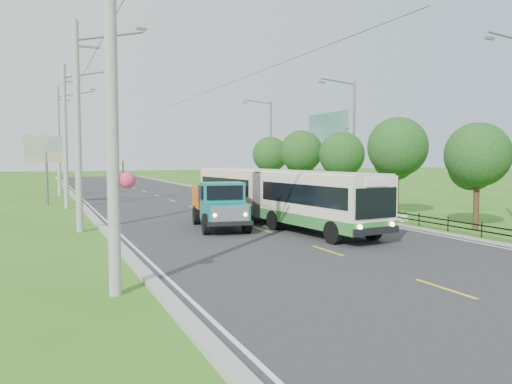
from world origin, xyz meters
TOP-DOWN VIEW (x-y plane):
  - ground at (0.00, 0.00)m, footprint 240.00×240.00m
  - road at (0.00, 20.00)m, footprint 14.00×120.00m
  - curb_left at (-7.20, 20.00)m, footprint 0.40×120.00m
  - curb_right at (7.15, 20.00)m, footprint 0.30×120.00m
  - edge_line_left at (-6.65, 20.00)m, footprint 0.12×120.00m
  - edge_line_right at (6.65, 20.00)m, footprint 0.12×120.00m
  - centre_dash at (0.00, 0.00)m, footprint 0.12×2.20m
  - railing_right at (8.00, 14.00)m, footprint 0.04×40.00m
  - pole_nearest at (-8.24, -3.00)m, footprint 3.51×0.44m
  - pole_near at (-8.26, 9.00)m, footprint 3.51×0.32m
  - pole_mid at (-8.26, 21.00)m, footprint 3.51×0.32m
  - pole_far at (-8.26, 33.00)m, footprint 3.51×0.32m
  - tree_second at (9.86, 2.14)m, footprint 3.18×3.26m
  - tree_third at (9.86, 8.14)m, footprint 3.60×3.62m
  - tree_fourth at (9.86, 14.14)m, footprint 3.24×3.31m
  - tree_fifth at (9.86, 20.14)m, footprint 3.48×3.52m
  - tree_back at (9.86, 26.14)m, footprint 3.30×3.36m
  - streetlight_mid at (10.64, 14.00)m, footprint 3.02×0.20m
  - streetlight_far at (10.64, 28.00)m, footprint 3.02×0.20m
  - planter_near at (8.60, 6.00)m, footprint 0.64×0.64m
  - planter_mid at (8.60, 14.00)m, footprint 0.64×0.64m
  - planter_far at (8.60, 22.00)m, footprint 0.64×0.64m
  - billboard_left at (-9.50, 24.00)m, footprint 3.00×0.20m
  - billboard_right at (12.30, 20.00)m, footprint 0.24×6.00m
  - bus at (1.42, 7.25)m, footprint 3.91×14.87m
  - dump_truck at (-1.74, 7.46)m, footprint 3.01×5.89m

SIDE VIEW (x-z plane):
  - ground at x=0.00m, z-range 0.00..0.00m
  - road at x=0.00m, z-range 0.00..0.02m
  - edge_line_left at x=-6.65m, z-range 0.02..0.02m
  - edge_line_right at x=6.65m, z-range 0.02..0.02m
  - centre_dash at x=0.00m, z-range 0.02..0.02m
  - curb_right at x=7.15m, z-range 0.00..0.10m
  - curb_left at x=-7.20m, z-range 0.00..0.15m
  - planter_near at x=8.60m, z-range -0.05..0.62m
  - planter_mid at x=8.60m, z-range -0.05..0.62m
  - planter_far at x=8.60m, z-range -0.05..0.62m
  - railing_right at x=8.00m, z-range 0.00..0.60m
  - dump_truck at x=-1.74m, z-range 0.16..2.52m
  - bus at x=1.42m, z-range 0.29..3.13m
  - tree_second at x=9.86m, z-range 0.87..6.17m
  - tree_fourth at x=9.86m, z-range 0.89..6.29m
  - tree_back at x=9.86m, z-range 0.90..6.40m
  - tree_fifth at x=9.86m, z-range 0.95..6.75m
  - billboard_left at x=-9.50m, z-range 1.27..6.47m
  - tree_third at x=9.86m, z-range 0.99..6.99m
  - streetlight_mid at x=10.64m, z-range 0.37..9.44m
  - streetlight_far at x=10.64m, z-range 0.37..9.44m
  - pole_nearest at x=-8.24m, z-range -0.06..9.94m
  - pole_near at x=-8.26m, z-range 0.09..10.09m
  - pole_mid at x=-8.26m, z-range 0.09..10.09m
  - pole_far at x=-8.26m, z-range 0.09..10.09m
  - billboard_right at x=12.30m, z-range 1.69..8.99m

